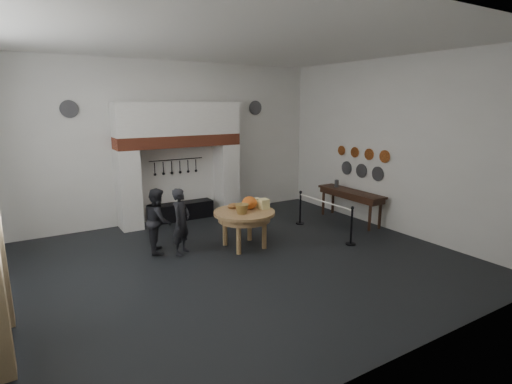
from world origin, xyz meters
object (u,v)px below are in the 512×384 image
work_table (244,213)px  visitor_far (158,220)px  iron_range (181,211)px  barrier_post_near (351,227)px  side_table (351,192)px  barrier_post_far (300,208)px  visitor_near (181,221)px

work_table → visitor_far: 1.98m
iron_range → work_table: bearing=-81.3°
barrier_post_near → visitor_far: bearing=154.2°
barrier_post_near → side_table: bearing=46.6°
barrier_post_far → barrier_post_near: bearing=-90.0°
work_table → barrier_post_near: bearing=-28.1°
work_table → side_table: size_ratio=0.65×
side_table → barrier_post_near: 2.06m
iron_range → side_table: 4.95m
visitor_far → barrier_post_far: size_ratio=1.65×
side_table → barrier_post_near: same height
barrier_post_near → work_table: bearing=151.9°
work_table → visitor_far: visitor_far is taller
barrier_post_far → iron_range: bearing=141.4°
work_table → barrier_post_far: bearing=19.3°
visitor_near → barrier_post_far: bearing=-34.0°
work_table → barrier_post_far: (2.26, 0.79, -0.39)m
visitor_near → side_table: 5.07m
barrier_post_near → iron_range: bearing=123.1°
work_table → visitor_near: size_ratio=0.95×
iron_range → barrier_post_near: size_ratio=2.11×
visitor_far → barrier_post_near: 4.55m
visitor_near → barrier_post_near: visitor_near is taller
work_table → barrier_post_near: (2.26, -1.21, -0.39)m
work_table → barrier_post_far: size_ratio=1.60×
visitor_near → barrier_post_near: (3.68, -1.58, -0.30)m
side_table → visitor_near: bearing=178.7°
visitor_near → barrier_post_far: visitor_near is taller
work_table → visitor_far: (-1.82, 0.77, -0.10)m
visitor_far → work_table: bearing=-97.3°
side_table → visitor_far: bearing=174.6°
visitor_far → side_table: 5.49m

